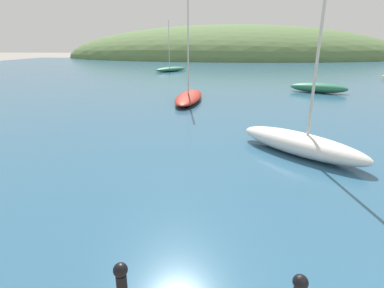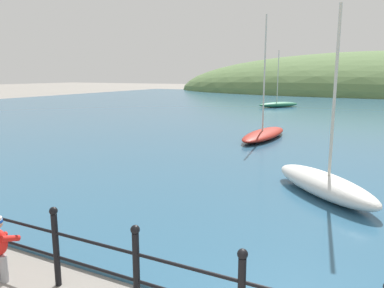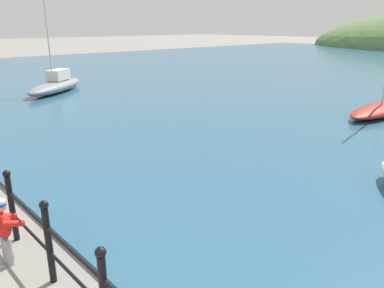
{
  "view_description": "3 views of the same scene",
  "coord_description": "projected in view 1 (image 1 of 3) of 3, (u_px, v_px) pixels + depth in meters",
  "views": [
    {
      "loc": [
        -2.25,
        -0.4,
        2.88
      ],
      "look_at": [
        -2.82,
        5.77,
        0.8
      ],
      "focal_mm": 28.0,
      "sensor_mm": 36.0,
      "label": 1
    },
    {
      "loc": [
        1.04,
        -2.08,
        3.06
      ],
      "look_at": [
        -3.56,
        6.9,
        1.16
      ],
      "focal_mm": 35.0,
      "sensor_mm": 36.0,
      "label": 2
    },
    {
      "loc": [
        1.41,
        -0.03,
        3.33
      ],
      "look_at": [
        -4.57,
        5.52,
        0.72
      ],
      "focal_mm": 35.0,
      "sensor_mm": 36.0,
      "label": 3
    }
  ],
  "objects": [
    {
      "name": "boat_blue_hull",
      "position": [
        318.0,
        88.0,
        17.83
      ],
      "size": [
        3.36,
        2.19,
        0.57
      ],
      "color": "#287551",
      "rests_on": "water"
    },
    {
      "name": "far_hillside",
      "position": [
        231.0,
        58.0,
        64.68
      ],
      "size": [
        70.21,
        38.62,
        13.38
      ],
      "color": "#567542",
      "rests_on": "ground"
    },
    {
      "name": "boat_green_fishing",
      "position": [
        300.0,
        143.0,
        7.82
      ],
      "size": [
        3.21,
        3.2,
        4.51
      ],
      "color": "silver",
      "rests_on": "water"
    },
    {
      "name": "water",
      "position": [
        242.0,
        72.0,
        31.28
      ],
      "size": [
        80.0,
        60.0,
        0.1
      ],
      "primitive_type": "cube",
      "color": "#2D5B7A",
      "rests_on": "ground"
    },
    {
      "name": "boat_nearest_quay",
      "position": [
        171.0,
        69.0,
        31.43
      ],
      "size": [
        3.44,
        3.92,
        5.0
      ],
      "color": "#287551",
      "rests_on": "water"
    },
    {
      "name": "boat_mid_harbor",
      "position": [
        189.0,
        97.0,
        15.18
      ],
      "size": [
        1.37,
        4.69,
        5.51
      ],
      "color": "maroon",
      "rests_on": "water"
    }
  ]
}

